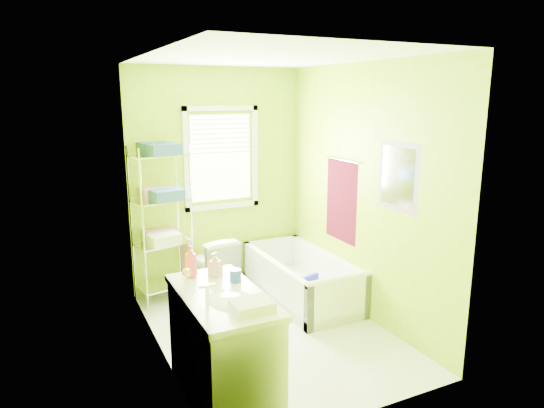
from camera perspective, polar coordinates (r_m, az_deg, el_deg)
name	(u,v)px	position (r m, az deg, el deg)	size (l,w,h in m)	color
ground	(270,331)	(4.95, -0.25, -14.67)	(2.90, 2.90, 0.00)	silver
room_envelope	(270,176)	(4.46, -0.27, 3.28)	(2.14, 2.94, 2.62)	#87B008
window	(221,153)	(5.77, -5.97, 6.03)	(0.92, 0.05, 1.22)	white
door	(195,289)	(3.35, -9.08, -9.87)	(0.09, 0.80, 2.00)	white
right_wall_decor	(362,191)	(5.01, 10.57, 1.48)	(0.04, 1.48, 1.17)	#470816
bathtub	(302,284)	(5.61, 3.53, -9.41)	(0.76, 1.62, 0.52)	white
toilet	(213,265)	(5.67, -6.99, -7.17)	(0.40, 0.70, 0.72)	white
vanity	(223,342)	(3.82, -5.74, -15.90)	(0.58, 1.12, 1.11)	silver
wire_shelf_unit	(162,205)	(5.48, -12.76, -0.13)	(0.65, 0.52, 1.77)	silver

